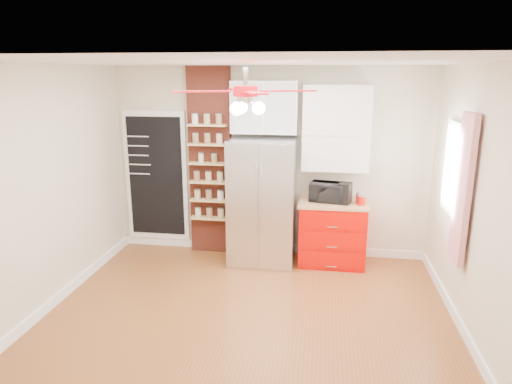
# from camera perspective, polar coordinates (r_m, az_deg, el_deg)

# --- Properties ---
(floor) EXTENTS (4.50, 4.50, 0.00)m
(floor) POSITION_cam_1_polar(r_m,az_deg,el_deg) (5.16, -1.16, -15.55)
(floor) COLOR brown
(floor) RESTS_ON ground
(ceiling) EXTENTS (4.50, 4.50, 0.00)m
(ceiling) POSITION_cam_1_polar(r_m,az_deg,el_deg) (4.47, -1.34, 15.96)
(ceiling) COLOR white
(ceiling) RESTS_ON wall_back
(wall_back) EXTENTS (4.50, 0.02, 2.70)m
(wall_back) POSITION_cam_1_polar(r_m,az_deg,el_deg) (6.56, 1.69, 3.68)
(wall_back) COLOR beige
(wall_back) RESTS_ON floor
(wall_front) EXTENTS (4.50, 0.02, 2.70)m
(wall_front) POSITION_cam_1_polar(r_m,az_deg,el_deg) (2.81, -8.25, -11.87)
(wall_front) COLOR beige
(wall_front) RESTS_ON floor
(wall_left) EXTENTS (0.02, 4.00, 2.70)m
(wall_left) POSITION_cam_1_polar(r_m,az_deg,el_deg) (5.47, -25.15, 0.06)
(wall_left) COLOR beige
(wall_left) RESTS_ON floor
(wall_right) EXTENTS (0.02, 4.00, 2.70)m
(wall_right) POSITION_cam_1_polar(r_m,az_deg,el_deg) (4.81, 26.23, -1.93)
(wall_right) COLOR beige
(wall_right) RESTS_ON floor
(chalkboard) EXTENTS (0.95, 0.05, 1.95)m
(chalkboard) POSITION_cam_1_polar(r_m,az_deg,el_deg) (6.98, -12.36, 1.91)
(chalkboard) COLOR white
(chalkboard) RESTS_ON wall_back
(brick_pillar) EXTENTS (0.60, 0.16, 2.70)m
(brick_pillar) POSITION_cam_1_polar(r_m,az_deg,el_deg) (6.64, -5.71, 3.74)
(brick_pillar) COLOR brown
(brick_pillar) RESTS_ON floor
(fridge) EXTENTS (0.90, 0.70, 1.75)m
(fridge) POSITION_cam_1_polar(r_m,az_deg,el_deg) (6.32, 0.81, -1.17)
(fridge) COLOR silver
(fridge) RESTS_ON floor
(upper_glass_cabinet) EXTENTS (0.90, 0.35, 0.70)m
(upper_glass_cabinet) POSITION_cam_1_polar(r_m,az_deg,el_deg) (6.29, 1.10, 10.56)
(upper_glass_cabinet) COLOR white
(upper_glass_cabinet) RESTS_ON wall_back
(red_cabinet) EXTENTS (0.94, 0.64, 0.90)m
(red_cabinet) POSITION_cam_1_polar(r_m,az_deg,el_deg) (6.45, 9.47, -5.00)
(red_cabinet) COLOR #CF0600
(red_cabinet) RESTS_ON floor
(upper_shelf_unit) EXTENTS (0.90, 0.30, 1.15)m
(upper_shelf_unit) POSITION_cam_1_polar(r_m,az_deg,el_deg) (6.29, 9.99, 7.83)
(upper_shelf_unit) COLOR white
(upper_shelf_unit) RESTS_ON wall_back
(window) EXTENTS (0.04, 0.75, 1.05)m
(window) POSITION_cam_1_polar(r_m,az_deg,el_deg) (5.60, 23.58, 2.63)
(window) COLOR white
(window) RESTS_ON wall_right
(curtain) EXTENTS (0.06, 0.40, 1.55)m
(curtain) POSITION_cam_1_polar(r_m,az_deg,el_deg) (5.09, 24.46, 0.28)
(curtain) COLOR red
(curtain) RESTS_ON wall_right
(ceiling_fan) EXTENTS (1.40, 1.40, 0.44)m
(ceiling_fan) POSITION_cam_1_polar(r_m,az_deg,el_deg) (4.47, -1.32, 12.42)
(ceiling_fan) COLOR silver
(ceiling_fan) RESTS_ON ceiling
(toaster_oven) EXTENTS (0.50, 0.38, 0.25)m
(toaster_oven) POSITION_cam_1_polar(r_m,az_deg,el_deg) (6.28, 8.90, -0.01)
(toaster_oven) COLOR black
(toaster_oven) RESTS_ON red_cabinet
(coffee_maker) EXTENTS (0.20, 0.23, 0.28)m
(coffee_maker) POSITION_cam_1_polar(r_m,az_deg,el_deg) (6.20, 11.05, -0.16)
(coffee_maker) COLOR black
(coffee_maker) RESTS_ON red_cabinet
(canister_left) EXTENTS (0.12, 0.12, 0.13)m
(canister_left) POSITION_cam_1_polar(r_m,az_deg,el_deg) (6.18, 13.04, -1.08)
(canister_left) COLOR #B9150A
(canister_left) RESTS_ON red_cabinet
(canister_right) EXTENTS (0.11, 0.11, 0.13)m
(canister_right) POSITION_cam_1_polar(r_m,az_deg,el_deg) (6.29, 12.86, -0.76)
(canister_right) COLOR red
(canister_right) RESTS_ON red_cabinet
(pantry_jar_oats) EXTENTS (0.10, 0.10, 0.12)m
(pantry_jar_oats) POSITION_cam_1_polar(r_m,az_deg,el_deg) (6.53, -6.89, 4.28)
(pantry_jar_oats) COLOR beige
(pantry_jar_oats) RESTS_ON brick_pillar
(pantry_jar_beans) EXTENTS (0.11, 0.11, 0.12)m
(pantry_jar_beans) POSITION_cam_1_polar(r_m,az_deg,el_deg) (6.46, -5.24, 4.17)
(pantry_jar_beans) COLOR olive
(pantry_jar_beans) RESTS_ON brick_pillar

